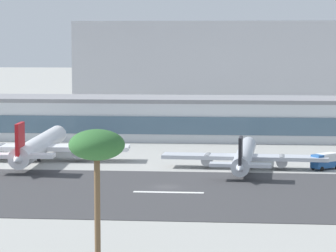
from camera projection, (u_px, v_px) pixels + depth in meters
The scene contains 9 objects.
ground_plane at pixel (166, 187), 139.88m from camera, with size 1400.00×1400.00×0.00m, color #9E9E99.
runway_strip at pixel (163, 192), 134.82m from camera, with size 800.00×43.86×0.08m, color #38383A.
runway_centreline_dash_4 at pixel (168, 192), 134.73m from camera, with size 12.00×1.20×0.01m, color white.
terminal_building at pixel (163, 118), 211.88m from camera, with size 210.30×21.18×11.03m.
distant_hotel_block at pixel (232, 66), 304.30m from camera, with size 117.19×35.67×33.41m, color #BCBCC1.
airliner_red_tail_gate_0 at pixel (39, 146), 170.59m from camera, with size 39.04×48.01×10.02m.
airliner_black_tail_gate_1 at pixel (244, 156), 159.98m from camera, with size 33.59×39.13×8.17m.
service_box_truck_0 at pixel (325, 161), 159.52m from camera, with size 6.13×5.70×3.25m.
palm_tree_1 at pixel (97, 147), 90.09m from camera, with size 6.40×6.40×15.50m.
Camera 1 is at (12.74, -137.45, 25.11)m, focal length 85.11 mm.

